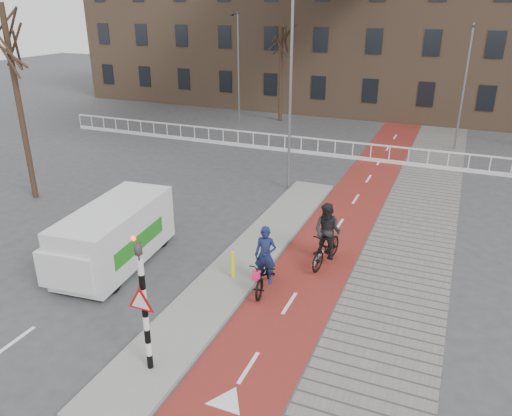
% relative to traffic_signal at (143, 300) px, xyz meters
% --- Properties ---
extents(ground, '(120.00, 120.00, 0.00)m').
position_rel_traffic_signal_xyz_m(ground, '(0.60, 2.02, -1.99)').
color(ground, '#38383A').
rests_on(ground, ground).
extents(bike_lane, '(2.50, 60.00, 0.01)m').
position_rel_traffic_signal_xyz_m(bike_lane, '(2.10, 12.02, -1.98)').
color(bike_lane, maroon).
rests_on(bike_lane, ground).
extents(sidewalk, '(3.00, 60.00, 0.01)m').
position_rel_traffic_signal_xyz_m(sidewalk, '(4.90, 12.02, -1.98)').
color(sidewalk, slate).
rests_on(sidewalk, ground).
extents(curb_island, '(1.80, 16.00, 0.12)m').
position_rel_traffic_signal_xyz_m(curb_island, '(-0.10, 6.02, -1.93)').
color(curb_island, gray).
rests_on(curb_island, ground).
extents(traffic_signal, '(0.80, 0.80, 3.68)m').
position_rel_traffic_signal_xyz_m(traffic_signal, '(0.00, 0.00, 0.00)').
color(traffic_signal, black).
rests_on(traffic_signal, curb_island).
extents(bollard, '(0.12, 0.12, 0.90)m').
position_rel_traffic_signal_xyz_m(bollard, '(0.04, 4.54, -1.42)').
color(bollard, yellow).
rests_on(bollard, curb_island).
extents(cyclist_near, '(0.94, 2.06, 2.06)m').
position_rel_traffic_signal_xyz_m(cyclist_near, '(1.15, 4.49, -1.29)').
color(cyclist_near, black).
rests_on(cyclist_near, bike_lane).
extents(cyclist_far, '(1.04, 2.11, 2.16)m').
position_rel_traffic_signal_xyz_m(cyclist_far, '(2.44, 6.71, -1.09)').
color(cyclist_far, black).
rests_on(cyclist_far, bike_lane).
extents(van, '(2.35, 4.89, 2.03)m').
position_rel_traffic_signal_xyz_m(van, '(-3.99, 4.09, -0.92)').
color(van, silver).
rests_on(van, ground).
extents(railing, '(28.00, 0.10, 0.99)m').
position_rel_traffic_signal_xyz_m(railing, '(-4.40, 19.02, -1.68)').
color(railing, silver).
rests_on(railing, ground).
extents(townhouse_row, '(46.00, 10.00, 15.90)m').
position_rel_traffic_signal_xyz_m(townhouse_row, '(-2.40, 34.02, 5.82)').
color(townhouse_row, '#7F6047').
rests_on(townhouse_row, ground).
extents(tree_left, '(0.24, 0.24, 8.14)m').
position_rel_traffic_signal_xyz_m(tree_left, '(-11.25, 7.72, 2.08)').
color(tree_left, black).
rests_on(tree_left, ground).
extents(tree_mid, '(0.29, 0.29, 6.56)m').
position_rel_traffic_signal_xyz_m(tree_mid, '(-6.48, 26.63, 1.29)').
color(tree_mid, black).
rests_on(tree_mid, ground).
extents(streetlight_near, '(0.12, 0.12, 8.75)m').
position_rel_traffic_signal_xyz_m(streetlight_near, '(-1.13, 13.13, 2.38)').
color(streetlight_near, slate).
rests_on(streetlight_near, ground).
extents(streetlight_left, '(0.12, 0.12, 7.48)m').
position_rel_traffic_signal_xyz_m(streetlight_left, '(-9.06, 25.05, 1.75)').
color(streetlight_left, slate).
rests_on(streetlight_left, ground).
extents(streetlight_right, '(0.12, 0.12, 7.09)m').
position_rel_traffic_signal_xyz_m(streetlight_right, '(5.78, 23.40, 1.56)').
color(streetlight_right, slate).
rests_on(streetlight_right, ground).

